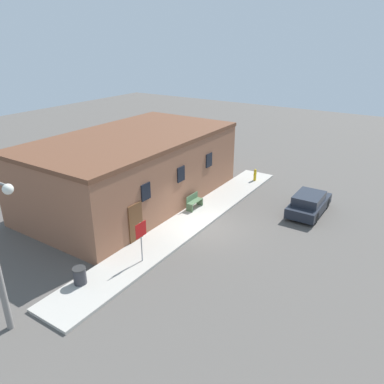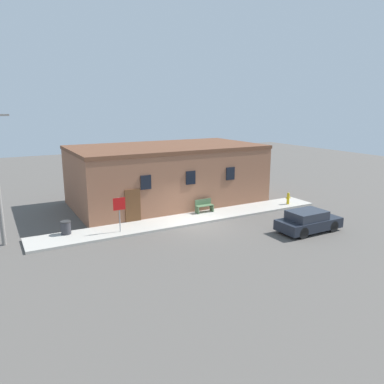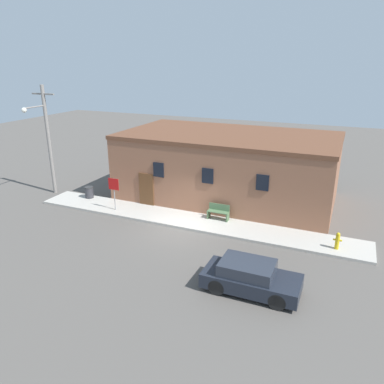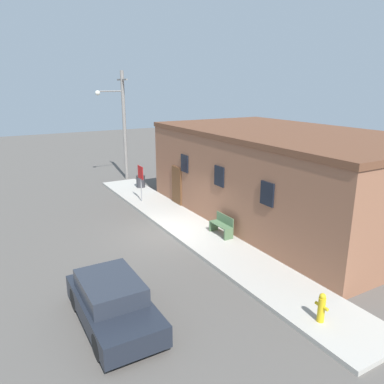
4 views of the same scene
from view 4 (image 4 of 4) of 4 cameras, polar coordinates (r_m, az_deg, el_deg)
name	(u,v)px [view 4 (image 4 of 4)]	position (r m, az deg, el deg)	size (l,w,h in m)	color
ground_plane	(168,234)	(16.94, -3.72, -6.39)	(80.00, 80.00, 0.00)	#56514C
sidewalk	(190,228)	(17.40, -0.36, -5.47)	(19.74, 2.27, 0.15)	#B2ADA3
brick_building	(283,175)	(19.02, 13.66, 2.60)	(13.82, 7.62, 4.36)	#8E5B42
fire_hydrant	(322,307)	(11.29, 19.13, -16.28)	(0.42, 0.20, 0.87)	gold
stop_sign	(141,177)	(20.87, -7.83, 2.33)	(0.71, 0.06, 2.02)	gray
bench	(222,225)	(16.35, 4.59, -5.11)	(1.24, 0.44, 0.88)	#4C6B47
trash_bin	(141,181)	(24.06, -7.83, 1.63)	(0.58, 0.58, 0.76)	#333338
utility_pole	(122,122)	(26.41, -10.57, 10.46)	(1.80, 1.99, 7.37)	gray
parked_car	(113,302)	(11.08, -12.02, -16.11)	(3.88, 1.73, 1.28)	black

